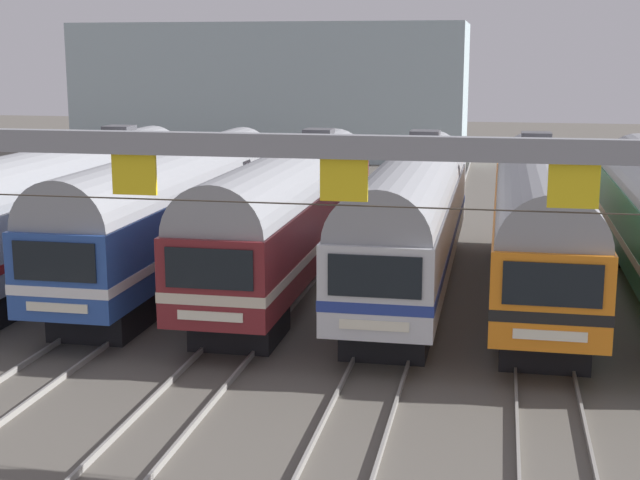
{
  "coord_description": "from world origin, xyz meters",
  "views": [
    {
      "loc": [
        4.92,
        -30.29,
        7.95
      ],
      "look_at": [
        -0.84,
        -0.98,
        1.87
      ],
      "focal_mm": 51.65,
      "sensor_mm": 36.0,
      "label": 1
    }
  ],
  "objects_px": {
    "commuter_train_stainless": "(65,202)",
    "commuter_train_blue": "(175,206)",
    "commuter_train_silver": "(411,214)",
    "commuter_train_maroon": "(290,210)",
    "catenary_gantry": "(237,191)",
    "commuter_train_orange": "(538,218)"
  },
  "relations": [
    {
      "from": "commuter_train_stainless",
      "to": "commuter_train_blue",
      "type": "height_order",
      "value": "commuter_train_stainless"
    },
    {
      "from": "commuter_train_silver",
      "to": "commuter_train_maroon",
      "type": "bearing_deg",
      "value": 180.0
    },
    {
      "from": "commuter_train_maroon",
      "to": "catenary_gantry",
      "type": "height_order",
      "value": "catenary_gantry"
    },
    {
      "from": "commuter_train_blue",
      "to": "commuter_train_orange",
      "type": "relative_size",
      "value": 1.0
    },
    {
      "from": "commuter_train_blue",
      "to": "catenary_gantry",
      "type": "bearing_deg",
      "value": -65.24
    },
    {
      "from": "catenary_gantry",
      "to": "commuter_train_blue",
      "type": "bearing_deg",
      "value": 114.76
    },
    {
      "from": "commuter_train_stainless",
      "to": "commuter_train_silver",
      "type": "height_order",
      "value": "same"
    },
    {
      "from": "commuter_train_stainless",
      "to": "catenary_gantry",
      "type": "bearing_deg",
      "value": -52.46
    },
    {
      "from": "commuter_train_blue",
      "to": "commuter_train_maroon",
      "type": "bearing_deg",
      "value": 0.06
    },
    {
      "from": "commuter_train_orange",
      "to": "commuter_train_blue",
      "type": "bearing_deg",
      "value": -179.98
    },
    {
      "from": "commuter_train_maroon",
      "to": "commuter_train_orange",
      "type": "bearing_deg",
      "value": 0.0
    },
    {
      "from": "commuter_train_stainless",
      "to": "commuter_train_blue",
      "type": "relative_size",
      "value": 1.0
    },
    {
      "from": "commuter_train_silver",
      "to": "catenary_gantry",
      "type": "bearing_deg",
      "value": -98.74
    },
    {
      "from": "commuter_train_stainless",
      "to": "commuter_train_silver",
      "type": "bearing_deg",
      "value": 0.0
    },
    {
      "from": "commuter_train_orange",
      "to": "commuter_train_silver",
      "type": "bearing_deg",
      "value": 180.0
    },
    {
      "from": "commuter_train_stainless",
      "to": "catenary_gantry",
      "type": "relative_size",
      "value": 0.69
    },
    {
      "from": "commuter_train_stainless",
      "to": "commuter_train_orange",
      "type": "xyz_separation_m",
      "value": [
        16.6,
        0.0,
        0.0
      ]
    },
    {
      "from": "commuter_train_maroon",
      "to": "catenary_gantry",
      "type": "relative_size",
      "value": 0.69
    },
    {
      "from": "catenary_gantry",
      "to": "commuter_train_maroon",
      "type": "bearing_deg",
      "value": 98.74
    },
    {
      "from": "commuter_train_maroon",
      "to": "catenary_gantry",
      "type": "xyz_separation_m",
      "value": [
        2.07,
        -13.5,
        2.67
      ]
    },
    {
      "from": "commuter_train_blue",
      "to": "commuter_train_silver",
      "type": "relative_size",
      "value": 1.0
    },
    {
      "from": "commuter_train_silver",
      "to": "commuter_train_orange",
      "type": "distance_m",
      "value": 4.15
    }
  ]
}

